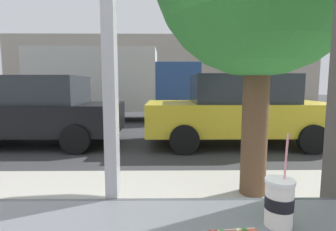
{
  "coord_description": "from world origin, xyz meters",
  "views": [
    {
      "loc": [
        0.23,
        -1.0,
        1.47
      ],
      "look_at": [
        0.27,
        3.15,
        0.98
      ],
      "focal_mm": 27.75,
      "sensor_mm": 36.0,
      "label": 1
    }
  ],
  "objects": [
    {
      "name": "ground_plane",
      "position": [
        0.0,
        8.0,
        0.0
      ],
      "size": [
        60.0,
        60.0,
        0.0
      ],
      "primitive_type": "plane",
      "color": "#38383A"
    },
    {
      "name": "building_facade_far",
      "position": [
        0.0,
        22.73,
        2.94
      ],
      "size": [
        28.0,
        1.2,
        5.88
      ],
      "primitive_type": "cube",
      "color": "#A89E8E",
      "rests_on": "ground"
    },
    {
      "name": "soda_cup_left",
      "position": [
        0.61,
        -0.18,
        1.08
      ],
      "size": [
        0.1,
        0.1,
        0.32
      ],
      "color": "silver",
      "rests_on": "window_counter"
    },
    {
      "name": "parked_car_yellow",
      "position": [
        2.03,
        5.34,
        0.87
      ],
      "size": [
        4.43,
        2.05,
        1.72
      ],
      "color": "gold",
      "rests_on": "ground"
    },
    {
      "name": "box_truck",
      "position": [
        -1.94,
        9.99,
        1.6
      ],
      "size": [
        6.82,
        2.44,
        2.92
      ],
      "color": "beige",
      "rests_on": "ground"
    },
    {
      "name": "sidewalk_strip",
      "position": [
        0.0,
        1.6,
        0.06
      ],
      "size": [
        16.0,
        2.8,
        0.12
      ],
      "primitive_type": "cube",
      "color": "#B2ADA3",
      "rests_on": "ground"
    },
    {
      "name": "parked_car_black",
      "position": [
        -2.94,
        5.34,
        0.86
      ],
      "size": [
        4.13,
        1.95,
        1.69
      ],
      "color": "black",
      "rests_on": "ground"
    }
  ]
}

